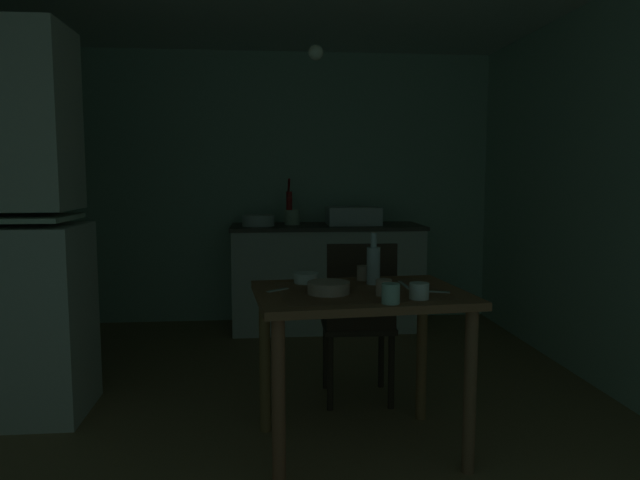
# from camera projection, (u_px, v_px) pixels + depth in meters

# --- Properties ---
(ground_plane) EXTENTS (4.91, 4.91, 0.00)m
(ground_plane) POSITION_uv_depth(u_px,v_px,m) (285.00, 400.00, 3.44)
(ground_plane) COLOR olive
(wall_back) EXTENTS (3.92, 0.10, 2.36)m
(wall_back) POSITION_uv_depth(u_px,v_px,m) (276.00, 188.00, 5.29)
(wall_back) COLOR #B0CDB4
(wall_back) RESTS_ON ground
(wall_right) EXTENTS (0.10, 4.01, 2.36)m
(wall_right) POSITION_uv_depth(u_px,v_px,m) (616.00, 195.00, 3.49)
(wall_right) COLOR #B2CEB6
(wall_right) RESTS_ON ground
(hutch_cabinet) EXTENTS (0.81, 0.54, 2.06)m
(hutch_cabinet) POSITION_uv_depth(u_px,v_px,m) (3.00, 238.00, 3.13)
(hutch_cabinet) COLOR silver
(hutch_cabinet) RESTS_ON ground
(counter_cabinet) EXTENTS (1.60, 0.64, 0.88)m
(counter_cabinet) POSITION_uv_depth(u_px,v_px,m) (327.00, 276.00, 5.05)
(counter_cabinet) COLOR silver
(counter_cabinet) RESTS_ON ground
(sink_basin) EXTENTS (0.44, 0.34, 0.15)m
(sink_basin) POSITION_uv_depth(u_px,v_px,m) (353.00, 216.00, 5.01)
(sink_basin) COLOR white
(sink_basin) RESTS_ON counter_cabinet
(hand_pump) EXTENTS (0.05, 0.27, 0.39)m
(hand_pump) POSITION_uv_depth(u_px,v_px,m) (289.00, 205.00, 5.00)
(hand_pump) COLOR #B21E19
(hand_pump) RESTS_ON counter_cabinet
(mixing_bowl_counter) EXTENTS (0.26, 0.26, 0.09)m
(mixing_bowl_counter) POSITION_uv_depth(u_px,v_px,m) (258.00, 221.00, 4.89)
(mixing_bowl_counter) COLOR white
(mixing_bowl_counter) RESTS_ON counter_cabinet
(stoneware_crock) EXTENTS (0.13, 0.13, 0.13)m
(stoneware_crock) POSITION_uv_depth(u_px,v_px,m) (292.00, 217.00, 5.01)
(stoneware_crock) COLOR beige
(stoneware_crock) RESTS_ON counter_cabinet
(dining_table) EXTENTS (1.01, 0.80, 0.77)m
(dining_table) POSITION_uv_depth(u_px,v_px,m) (360.00, 316.00, 2.74)
(dining_table) COLOR brown
(dining_table) RESTS_ON ground
(chair_far_side) EXTENTS (0.41, 0.41, 0.93)m
(chair_far_side) POSITION_uv_depth(u_px,v_px,m) (359.00, 319.00, 3.35)
(chair_far_side) COLOR #312419
(chair_far_side) RESTS_ON ground
(serving_bowl_wide) EXTENTS (0.19, 0.19, 0.05)m
(serving_bowl_wide) POSITION_uv_depth(u_px,v_px,m) (329.00, 288.00, 2.67)
(serving_bowl_wide) COLOR tan
(serving_bowl_wide) RESTS_ON dining_table
(soup_bowl_small) EXTENTS (0.12, 0.12, 0.05)m
(soup_bowl_small) POSITION_uv_depth(u_px,v_px,m) (306.00, 278.00, 2.93)
(soup_bowl_small) COLOR white
(soup_bowl_small) RESTS_ON dining_table
(mug_tall) EXTENTS (0.07, 0.07, 0.07)m
(mug_tall) POSITION_uv_depth(u_px,v_px,m) (384.00, 287.00, 2.62)
(mug_tall) COLOR tan
(mug_tall) RESTS_ON dining_table
(mug_dark) EXTENTS (0.08, 0.08, 0.08)m
(mug_dark) POSITION_uv_depth(u_px,v_px,m) (391.00, 294.00, 2.45)
(mug_dark) COLOR #ADD1C1
(mug_dark) RESTS_ON dining_table
(teacup_mint) EXTENTS (0.08, 0.08, 0.07)m
(teacup_mint) POSITION_uv_depth(u_px,v_px,m) (419.00, 291.00, 2.55)
(teacup_mint) COLOR white
(teacup_mint) RESTS_ON dining_table
(teacup_cream) EXTENTS (0.07, 0.07, 0.07)m
(teacup_cream) POSITION_uv_depth(u_px,v_px,m) (364.00, 273.00, 3.01)
(teacup_cream) COLOR tan
(teacup_cream) RESTS_ON dining_table
(glass_bottle) EXTENTS (0.07, 0.07, 0.25)m
(glass_bottle) POSITION_uv_depth(u_px,v_px,m) (373.00, 264.00, 2.89)
(glass_bottle) COLOR #B7BCC1
(glass_bottle) RESTS_ON dining_table
(table_knife) EXTENTS (0.02, 0.20, 0.00)m
(table_knife) POSITION_uv_depth(u_px,v_px,m) (404.00, 285.00, 2.86)
(table_knife) COLOR silver
(table_knife) RESTS_ON dining_table
(teaspoon_near_bowl) EXTENTS (0.10, 0.09, 0.00)m
(teaspoon_near_bowl) POSITION_uv_depth(u_px,v_px,m) (278.00, 290.00, 2.74)
(teaspoon_near_bowl) COLOR beige
(teaspoon_near_bowl) RESTS_ON dining_table
(teaspoon_by_cup) EXTENTS (0.15, 0.07, 0.00)m
(teaspoon_by_cup) POSITION_uv_depth(u_px,v_px,m) (433.00, 292.00, 2.70)
(teaspoon_by_cup) COLOR beige
(teaspoon_by_cup) RESTS_ON dining_table
(pendant_bulb) EXTENTS (0.08, 0.08, 0.08)m
(pendant_bulb) POSITION_uv_depth(u_px,v_px,m) (316.00, 53.00, 3.10)
(pendant_bulb) COLOR #F9EFCC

